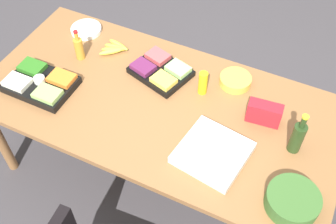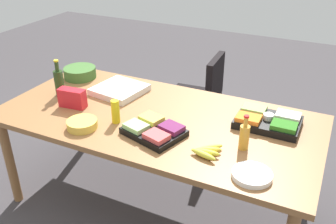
% 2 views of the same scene
% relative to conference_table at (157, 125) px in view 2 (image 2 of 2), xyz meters
% --- Properties ---
extents(ground_plane, '(10.00, 10.00, 0.00)m').
position_rel_conference_table_xyz_m(ground_plane, '(0.00, 0.00, -0.72)').
color(ground_plane, '#413D40').
extents(conference_table, '(2.26, 1.10, 0.79)m').
position_rel_conference_table_xyz_m(conference_table, '(0.00, 0.00, 0.00)').
color(conference_table, '#8F5F37').
rests_on(conference_table, ground).
extents(office_chair, '(0.56, 0.56, 0.88)m').
position_rel_conference_table_xyz_m(office_chair, '(-0.11, 1.07, -0.38)').
color(office_chair, gray).
rests_on(office_chair, ground).
extents(fruit_platter, '(0.42, 0.37, 0.07)m').
position_rel_conference_table_xyz_m(fruit_platter, '(0.10, -0.23, 0.10)').
color(fruit_platter, black).
rests_on(fruit_platter, conference_table).
extents(veggie_tray, '(0.42, 0.30, 0.09)m').
position_rel_conference_table_xyz_m(veggie_tray, '(0.73, 0.21, 0.11)').
color(veggie_tray, black).
rests_on(veggie_tray, conference_table).
extents(wine_bottle, '(0.09, 0.09, 0.29)m').
position_rel_conference_table_xyz_m(wine_bottle, '(-0.84, -0.02, 0.18)').
color(wine_bottle, '#253C19').
rests_on(wine_bottle, conference_table).
extents(chip_bag_red, '(0.21, 0.10, 0.14)m').
position_rel_conference_table_xyz_m(chip_bag_red, '(-0.62, -0.14, 0.14)').
color(chip_bag_red, red).
rests_on(chip_bag_red, conference_table).
extents(paper_plate_stack, '(0.24, 0.24, 0.03)m').
position_rel_conference_table_xyz_m(paper_plate_stack, '(0.78, -0.39, 0.09)').
color(paper_plate_stack, white).
rests_on(paper_plate_stack, conference_table).
extents(chip_bowl, '(0.26, 0.26, 0.05)m').
position_rel_conference_table_xyz_m(chip_bowl, '(-0.37, -0.36, 0.10)').
color(chip_bowl, gold).
rests_on(chip_bowl, conference_table).
extents(pizza_box, '(0.41, 0.41, 0.05)m').
position_rel_conference_table_xyz_m(pizza_box, '(-0.45, 0.22, 0.10)').
color(pizza_box, silver).
rests_on(pizza_box, conference_table).
extents(dressing_bottle, '(0.07, 0.07, 0.23)m').
position_rel_conference_table_xyz_m(dressing_bottle, '(0.66, -0.14, 0.16)').
color(dressing_bottle, gold).
rests_on(dressing_bottle, conference_table).
extents(mustard_bottle, '(0.06, 0.06, 0.16)m').
position_rel_conference_table_xyz_m(mustard_bottle, '(-0.21, -0.20, 0.15)').
color(mustard_bottle, yellow).
rests_on(mustard_bottle, conference_table).
extents(salad_bowl, '(0.28, 0.28, 0.09)m').
position_rel_conference_table_xyz_m(salad_bowl, '(-0.92, 0.33, 0.12)').
color(salad_bowl, '#3A652B').
rests_on(salad_bowl, conference_table).
extents(banana_bunch, '(0.18, 0.19, 0.04)m').
position_rel_conference_table_xyz_m(banana_bunch, '(0.48, -0.30, 0.10)').
color(banana_bunch, '#D4D43F').
rests_on(banana_bunch, conference_table).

